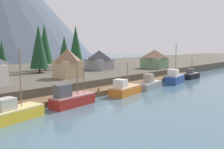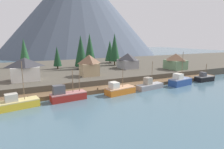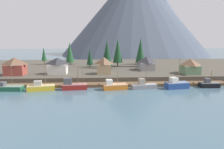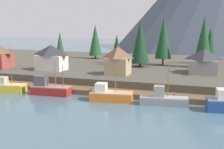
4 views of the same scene
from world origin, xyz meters
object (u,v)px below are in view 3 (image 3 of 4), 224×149
object	(u,v)px
house_grey	(146,63)
fishing_boat_blue	(176,84)
house_green	(190,66)
conifer_back_right	(118,51)
conifer_mid_left	(107,53)
fishing_boat_red	(74,86)
fishing_boat_orange	(114,86)
house_white	(58,66)
fishing_boat_green	(9,88)
fishing_boat_yellow	(41,87)
conifer_mid_right	(70,52)
conifer_centre	(44,54)
conifer_back_left	(90,57)
conifer_near_right	(140,51)
house_red	(15,66)
house_tan	(104,65)
conifer_near_left	(140,53)
fishing_boat_black	(209,84)
fishing_boat_grey	(144,85)

from	to	relation	value
house_grey	fishing_boat_blue	bearing A→B (deg)	-76.99
house_green	conifer_back_right	distance (m)	33.68
conifer_mid_left	house_grey	bearing A→B (deg)	-18.86
fishing_boat_red	fishing_boat_orange	distance (m)	13.00
fishing_boat_red	conifer_mid_left	world-z (taller)	conifer_mid_left
house_green	house_white	bearing A→B (deg)	177.20
fishing_boat_orange	conifer_back_right	world-z (taller)	conifer_back_right
conifer_mid_left	house_white	bearing A→B (deg)	-146.01
fishing_boat_green	fishing_boat_yellow	xyz separation A→B (m)	(10.01, -0.45, 0.12)
conifer_mid_right	conifer_centre	bearing A→B (deg)	-178.50
house_white	conifer_mid_left	world-z (taller)	conifer_mid_left
conifer_mid_left	conifer_centre	bearing A→B (deg)	156.68
house_grey	conifer_back_left	xyz separation A→B (m)	(-24.58, 9.74, 1.80)
conifer_near_right	fishing_boat_green	bearing A→B (deg)	-146.73
house_green	house_red	bearing A→B (deg)	178.93
house_tan	fishing_boat_red	bearing A→B (deg)	-126.80
house_tan	conifer_near_left	bearing A→B (deg)	53.48
fishing_boat_yellow	conifer_back_left	bearing A→B (deg)	56.96
fishing_boat_black	conifer_back_right	bearing A→B (deg)	131.56
fishing_boat_red	house_white	xyz separation A→B (m)	(-7.78, 14.13, 4.47)
house_grey	conifer_back_left	world-z (taller)	conifer_back_left
conifer_centre	fishing_boat_green	bearing A→B (deg)	-89.97
fishing_boat_green	fishing_boat_black	world-z (taller)	fishing_boat_green
house_red	conifer_back_left	world-z (taller)	conifer_back_left
fishing_boat_green	conifer_back_left	xyz separation A→B (m)	(23.81, 31.27, 6.34)
house_grey	conifer_near_left	size ratio (longest dim) A/B	0.66
fishing_boat_orange	fishing_boat_blue	world-z (taller)	fishing_boat_blue
fishing_boat_yellow	fishing_boat_black	xyz separation A→B (m)	(54.83, 0.76, -0.00)
fishing_boat_orange	fishing_boat_blue	bearing A→B (deg)	-8.49
conifer_centre	conifer_mid_left	bearing A→B (deg)	-23.32
fishing_boat_black	conifer_near_left	world-z (taller)	conifer_near_left
conifer_centre	conifer_near_right	bearing A→B (deg)	-11.42
conifer_near_right	conifer_mid_left	bearing A→B (deg)	-165.76
fishing_boat_green	fishing_boat_grey	world-z (taller)	fishing_boat_green
fishing_boat_yellow	house_grey	world-z (taller)	fishing_boat_yellow
fishing_boat_black	conifer_mid_left	bearing A→B (deg)	141.54
conifer_mid_right	conifer_back_left	size ratio (longest dim) A/B	1.34
house_green	conifer_back_left	world-z (taller)	conifer_back_left
house_green	conifer_back_left	xyz separation A→B (m)	(-39.35, 19.58, 1.76)
conifer_back_right	fishing_boat_black	bearing A→B (deg)	-49.09
house_white	conifer_near_right	world-z (taller)	conifer_near_right
conifer_near_left	house_grey	bearing A→B (deg)	-92.66
fishing_boat_grey	house_tan	size ratio (longest dim) A/B	1.31
conifer_near_right	conifer_centre	distance (m)	48.71
fishing_boat_red	fishing_boat_orange	xyz separation A→B (m)	(12.98, -0.51, -0.15)
fishing_boat_yellow	conifer_mid_left	size ratio (longest dim) A/B	0.74
fishing_boat_grey	conifer_back_right	bearing A→B (deg)	91.84
fishing_boat_yellow	conifer_mid_right	distance (m)	42.51
fishing_boat_red	conifer_near_left	xyz separation A→B (m)	(29.05, 39.09, 6.99)
house_green	conifer_back_left	bearing A→B (deg)	153.55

